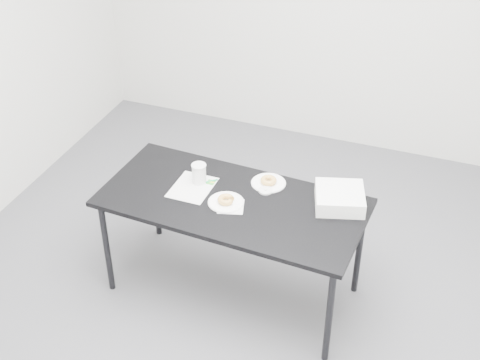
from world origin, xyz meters
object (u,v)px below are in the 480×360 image
(scorecard, at_px, (192,187))
(bakery_box, at_px, (340,198))
(donut_near, at_px, (226,200))
(coffee_cup, at_px, (199,173))
(table, at_px, (232,208))
(plate_far, at_px, (268,183))
(donut_far, at_px, (269,180))
(pen, at_px, (207,182))
(plate_near, at_px, (226,202))

(scorecard, height_order, bakery_box, bakery_box)
(donut_near, relative_size, coffee_cup, 0.78)
(table, relative_size, coffee_cup, 12.55)
(plate_far, relative_size, donut_far, 2.13)
(table, distance_m, scorecard, 0.28)
(scorecard, bearing_deg, coffee_cup, 76.27)
(bakery_box, bearing_deg, donut_far, 155.92)
(table, relative_size, pen, 11.68)
(table, bearing_deg, coffee_cup, 160.78)
(donut_near, bearing_deg, scorecard, 163.13)
(plate_near, distance_m, bakery_box, 0.66)
(table, xyz_separation_m, donut_near, (-0.03, -0.04, 0.08))
(plate_near, bearing_deg, coffee_cup, 148.27)
(donut_far, bearing_deg, bakery_box, -7.48)
(plate_near, xyz_separation_m, bakery_box, (0.62, 0.22, 0.04))
(plate_far, bearing_deg, scorecard, -154.20)
(donut_near, xyz_separation_m, coffee_cup, (-0.23, 0.14, 0.04))
(plate_near, height_order, bakery_box, bakery_box)
(bakery_box, bearing_deg, donut_near, -177.36)
(scorecard, relative_size, plate_far, 1.39)
(donut_near, bearing_deg, coffee_cup, 148.27)
(pen, bearing_deg, donut_far, -22.88)
(donut_near, relative_size, bakery_box, 0.36)
(table, bearing_deg, donut_far, 62.50)
(table, height_order, plate_near, plate_near)
(table, height_order, donut_far, donut_far)
(donut_near, xyz_separation_m, donut_far, (0.17, 0.27, -0.00))
(pen, relative_size, donut_far, 1.37)
(bakery_box, bearing_deg, scorecard, 172.67)
(scorecard, xyz_separation_m, coffee_cup, (0.02, 0.07, 0.06))
(table, distance_m, pen, 0.24)
(pen, xyz_separation_m, coffee_cup, (-0.05, -0.01, 0.06))
(plate_near, height_order, donut_far, donut_far)
(coffee_cup, bearing_deg, plate_far, 18.55)
(table, bearing_deg, scorecard, 175.24)
(table, height_order, bakery_box, bakery_box)
(donut_far, bearing_deg, donut_near, -121.44)
(plate_near, bearing_deg, table, 54.96)
(table, xyz_separation_m, pen, (-0.21, 0.12, 0.06))
(table, distance_m, coffee_cup, 0.30)
(donut_near, height_order, plate_far, donut_near)
(pen, distance_m, coffee_cup, 0.07)
(pen, distance_m, plate_far, 0.37)
(donut_far, bearing_deg, plate_far, 180.00)
(pen, height_order, plate_far, pen)
(donut_far, distance_m, coffee_cup, 0.42)
(table, xyz_separation_m, bakery_box, (0.59, 0.18, 0.10))
(plate_far, relative_size, coffee_cup, 1.67)
(coffee_cup, bearing_deg, donut_near, -31.73)
(donut_far, relative_size, bakery_box, 0.36)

